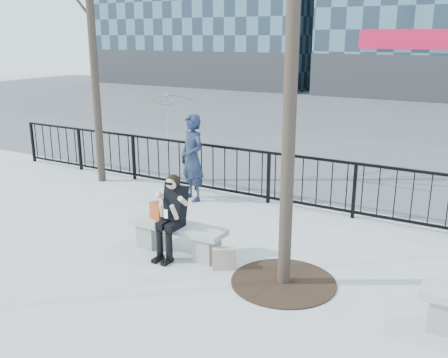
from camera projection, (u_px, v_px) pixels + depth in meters
The scene contains 10 objects.
ground at pixel (178, 252), 8.11m from camera, with size 120.00×120.00×0.00m, color #A4A49F.
street_surface at pixel (387, 121), 20.59m from camera, with size 60.00×23.00×0.01m, color #474747.
railing at pixel (260, 176), 10.45m from camera, with size 14.00×0.06×1.10m.
tree_grate at pixel (283, 282), 7.11m from camera, with size 1.50×1.50×0.02m, color black.
bench_main at pixel (178, 235), 8.03m from camera, with size 1.65×0.46×0.49m.
seated_woman at pixel (171, 217), 7.79m from camera, with size 0.50×0.64×1.34m.
handbag at pixel (158, 212), 8.14m from camera, with size 0.33×0.16×0.27m, color #983A12.
shopping_bag at pixel (224, 259), 7.49m from camera, with size 0.36×0.13×0.34m, color beige.
standing_man at pixel (192, 158), 10.47m from camera, with size 0.67×0.44×1.84m, color black.
vendor_umbrella at pixel (167, 121), 15.23m from camera, with size 1.91×1.95×1.75m, color #C1CE2D.
Camera 1 is at (4.37, -6.09, 3.40)m, focal length 40.00 mm.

